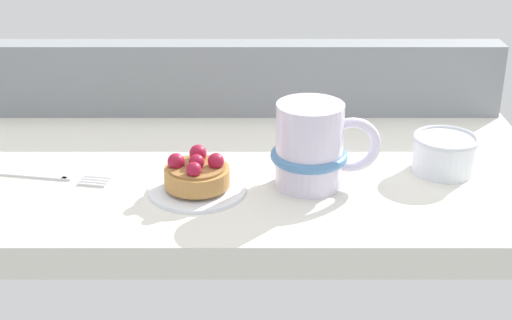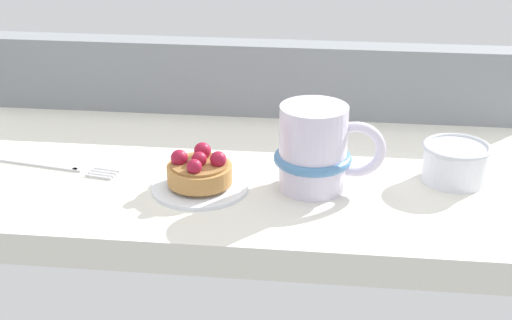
% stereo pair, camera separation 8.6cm
% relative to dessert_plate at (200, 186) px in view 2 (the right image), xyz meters
% --- Properties ---
extents(ground_plane, '(0.80, 0.41, 0.04)m').
position_rel_dessert_plate_xyz_m(ground_plane, '(0.03, 0.08, -0.02)').
color(ground_plane, silver).
extents(window_rail_back, '(0.79, 0.05, 0.11)m').
position_rel_dessert_plate_xyz_m(window_rail_back, '(0.03, 0.26, 0.05)').
color(window_rail_back, gray).
rests_on(window_rail_back, ground_plane).
extents(dessert_plate, '(0.11, 0.11, 0.01)m').
position_rel_dessert_plate_xyz_m(dessert_plate, '(0.00, 0.00, 0.00)').
color(dessert_plate, silver).
rests_on(dessert_plate, ground_plane).
extents(raspberry_tart, '(0.08, 0.08, 0.04)m').
position_rel_dessert_plate_xyz_m(raspberry_tart, '(-0.00, 0.00, 0.02)').
color(raspberry_tart, '#B77F42').
rests_on(raspberry_tart, dessert_plate).
extents(coffee_mug, '(0.13, 0.09, 0.10)m').
position_rel_dessert_plate_xyz_m(coffee_mug, '(0.13, 0.02, 0.05)').
color(coffee_mug, silver).
rests_on(coffee_mug, ground_plane).
extents(dessert_fork, '(0.16, 0.04, 0.01)m').
position_rel_dessert_plate_xyz_m(dessert_fork, '(-0.19, 0.04, -0.00)').
color(dessert_fork, silver).
rests_on(dessert_fork, ground_plane).
extents(sugar_bowl, '(0.08, 0.08, 0.05)m').
position_rel_dessert_plate_xyz_m(sugar_bowl, '(0.30, 0.06, 0.02)').
color(sugar_bowl, silver).
rests_on(sugar_bowl, ground_plane).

